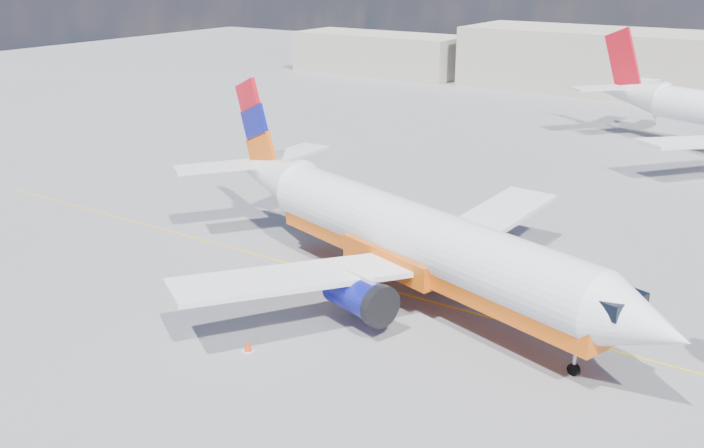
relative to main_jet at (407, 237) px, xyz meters
The scene contains 5 objects.
ground 4.52m from the main_jet, 97.36° to the right, with size 240.00×240.00×0.00m, color slate.
taxi_line 3.36m from the main_jet, behind, with size 70.00×0.15×0.01m, color gold.
terminal_annex 82.57m from the main_jet, 123.35° to the left, with size 26.00×10.00×6.00m, color #A79F90.
main_jet is the anchor object (origin of this frame).
traffic_cone 10.49m from the main_jet, 105.85° to the right, with size 0.43×0.43×0.61m.
Camera 1 is at (19.84, -30.67, 17.45)m, focal length 40.00 mm.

